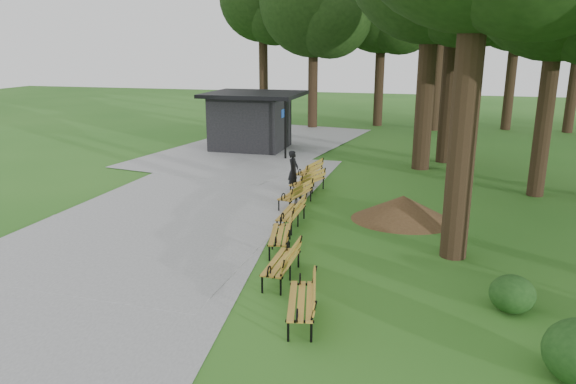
% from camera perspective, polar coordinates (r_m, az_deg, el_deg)
% --- Properties ---
extents(ground, '(100.00, 100.00, 0.00)m').
position_cam_1_polar(ground, '(15.96, -1.27, -4.72)').
color(ground, '#28601B').
rests_on(ground, ground).
extents(path, '(12.00, 38.00, 0.06)m').
position_cam_1_polar(path, '(19.97, -10.00, -0.71)').
color(path, gray).
rests_on(path, ground).
extents(person, '(0.46, 0.62, 1.57)m').
position_cam_1_polar(person, '(20.75, 0.57, 2.28)').
color(person, black).
rests_on(person, ground).
extents(kiosk, '(4.97, 4.34, 3.07)m').
position_cam_1_polar(kiosk, '(29.17, -4.03, 7.56)').
color(kiosk, black).
rests_on(kiosk, ground).
extents(lamp_post, '(0.32, 0.32, 3.07)m').
position_cam_1_polar(lamp_post, '(27.71, -1.69, 8.59)').
color(lamp_post, black).
rests_on(lamp_post, ground).
extents(dirt_mound, '(2.77, 2.77, 0.83)m').
position_cam_1_polar(dirt_mound, '(17.64, 12.11, -1.68)').
color(dirt_mound, '#47301C').
rests_on(dirt_mound, ground).
extents(bench_0, '(1.00, 1.99, 0.88)m').
position_cam_1_polar(bench_0, '(11.15, 1.41, -11.51)').
color(bench_0, '#B38329').
rests_on(bench_0, ground).
extents(bench_1, '(0.66, 1.91, 0.88)m').
position_cam_1_polar(bench_1, '(12.97, -0.72, -7.51)').
color(bench_1, '#B38329').
rests_on(bench_1, ground).
extents(bench_2, '(0.99, 1.99, 0.88)m').
position_cam_1_polar(bench_2, '(14.80, -0.85, -4.55)').
color(bench_2, '#B38329').
rests_on(bench_2, ground).
extents(bench_3, '(0.65, 1.90, 0.88)m').
position_cam_1_polar(bench_3, '(16.70, 0.33, -2.21)').
color(bench_3, '#B38329').
rests_on(bench_3, ground).
extents(bench_4, '(1.03, 1.99, 0.88)m').
position_cam_1_polar(bench_4, '(18.73, 0.78, -0.25)').
color(bench_4, '#B38329').
rests_on(bench_4, ground).
extents(bench_5, '(1.25, 2.00, 0.88)m').
position_cam_1_polar(bench_5, '(20.49, 2.08, 1.11)').
color(bench_5, '#B38329').
rests_on(bench_5, ground).
extents(bench_6, '(1.00, 1.99, 0.88)m').
position_cam_1_polar(bench_6, '(22.26, 2.25, 2.26)').
color(bench_6, '#B38329').
rests_on(bench_6, ground).
extents(tree_backdrop, '(35.90, 9.73, 16.18)m').
position_cam_1_polar(tree_backdrop, '(37.34, 19.44, 18.54)').
color(tree_backdrop, black).
rests_on(tree_backdrop, ground).
extents(shrub_2, '(0.95, 0.95, 0.80)m').
position_cam_1_polar(shrub_2, '(12.63, 22.55, -11.62)').
color(shrub_2, '#193D14').
rests_on(shrub_2, ground).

